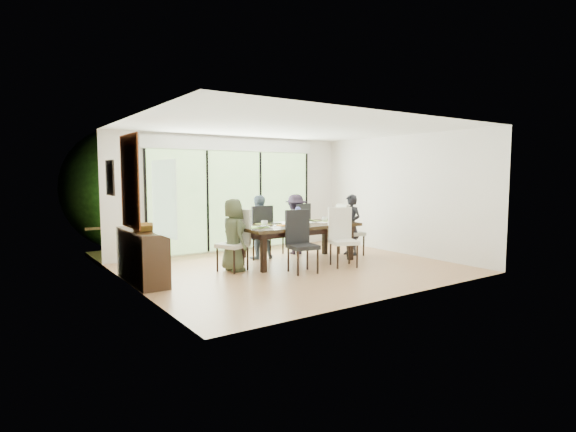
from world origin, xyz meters
TOP-DOWN VIEW (x-y plane):
  - floor at (0.00, 0.00)m, footprint 6.00×5.00m
  - ceiling at (0.00, 0.00)m, footprint 6.00×5.00m
  - wall_back at (0.00, 2.51)m, footprint 6.00×0.02m
  - wall_front at (0.00, -2.51)m, footprint 6.00×0.02m
  - wall_left at (-3.01, 0.00)m, footprint 0.02×5.00m
  - wall_right at (3.01, 0.00)m, footprint 0.02×5.00m
  - glass_doors at (0.00, 2.47)m, footprint 4.20×0.02m
  - blinds_header at (0.00, 2.46)m, footprint 4.40×0.06m
  - mullion_a at (-2.10, 2.46)m, footprint 0.05×0.04m
  - mullion_b at (-0.70, 2.46)m, footprint 0.05×0.04m
  - mullion_c at (0.70, 2.46)m, footprint 0.05×0.04m
  - mullion_d at (2.10, 2.46)m, footprint 0.05×0.04m
  - side_window at (-2.97, -1.20)m, footprint 0.02×0.90m
  - deck at (0.00, 3.40)m, footprint 6.00×1.80m
  - rail_top at (0.00, 4.20)m, footprint 6.00×0.08m
  - foliage_left at (-1.80, 5.20)m, footprint 3.20×3.20m
  - foliage_mid at (0.40, 5.80)m, footprint 4.00×4.00m
  - foliage_right at (2.20, 5.00)m, footprint 2.80×2.80m
  - foliage_far at (-0.60, 6.50)m, footprint 3.60×3.60m
  - table_top at (0.40, 0.49)m, footprint 2.54×1.16m
  - table_apron at (0.40, 0.49)m, footprint 2.33×0.95m
  - table_leg_fl at (-0.68, 0.06)m, footprint 0.10×0.10m
  - table_leg_fr at (1.48, 0.06)m, footprint 0.10×0.10m
  - table_leg_bl at (-0.68, 0.92)m, footprint 0.10×0.10m
  - table_leg_br at (1.48, 0.92)m, footprint 0.10×0.10m
  - chair_left_end at (-1.10, 0.49)m, footprint 0.64×0.64m
  - chair_right_end at (1.90, 0.49)m, footprint 0.59×0.59m
  - chair_far_left at (-0.05, 1.34)m, footprint 0.52×0.52m
  - chair_far_right at (0.95, 1.34)m, footprint 0.62×0.62m
  - chair_near_left at (-0.10, -0.38)m, footprint 0.56×0.56m
  - chair_near_right at (0.90, -0.38)m, footprint 0.62×0.62m
  - person_left_end at (-1.08, 0.49)m, footprint 0.40×0.64m
  - person_right_end at (1.88, 0.49)m, footprint 0.47×0.68m
  - person_far_left at (-0.05, 1.32)m, footprint 0.71×0.53m
  - person_far_right at (0.95, 1.32)m, footprint 0.70×0.52m
  - placemat_left at (-0.55, 0.49)m, footprint 0.47×0.34m
  - placemat_right at (1.35, 0.49)m, footprint 0.47×0.34m
  - placemat_far_l at (-0.05, 0.89)m, footprint 0.47×0.34m
  - placemat_far_r at (0.95, 0.89)m, footprint 0.47×0.34m
  - placemat_paper at (-0.15, 0.19)m, footprint 0.47×0.34m
  - tablet_far_l at (0.05, 0.84)m, footprint 0.28×0.19m
  - tablet_far_r at (0.90, 0.84)m, footprint 0.25×0.18m
  - papers at (1.10, 0.44)m, footprint 0.32×0.23m
  - platter_base at (-0.15, 0.19)m, footprint 0.28×0.28m
  - platter_snacks at (-0.15, 0.19)m, footprint 0.21×0.21m
  - vase at (0.45, 0.54)m, footprint 0.08×0.08m
  - hyacinth_stems at (0.45, 0.54)m, footprint 0.04×0.04m
  - hyacinth_blooms at (0.45, 0.54)m, footprint 0.12×0.12m
  - laptop at (-0.45, 0.39)m, footprint 0.42×0.38m
  - cup_a at (-0.30, 0.64)m, footprint 0.18×0.18m
  - cup_b at (0.55, 0.39)m, footprint 0.13×0.13m
  - cup_c at (1.20, 0.59)m, footprint 0.14×0.14m
  - book at (0.65, 0.54)m, footprint 0.18×0.24m
  - sideboard at (-2.76, 0.57)m, footprint 0.44×1.57m
  - bowl at (-2.76, 0.47)m, footprint 0.47×0.47m
  - candlestick_base at (-2.76, 0.92)m, footprint 0.10×0.10m
  - candlestick_shaft at (-2.76, 0.92)m, footprint 0.02×0.02m
  - candlestick_pan at (-2.76, 0.92)m, footprint 0.10×0.10m
  - candle at (-2.76, 0.92)m, footprint 0.04×0.04m
  - tapestry at (-2.97, 0.40)m, footprint 0.02×1.00m
  - art_frame at (-2.97, 1.70)m, footprint 0.03×0.55m
  - art_canvas at (-2.95, 1.70)m, footprint 0.01×0.45m

SIDE VIEW (x-z plane):
  - deck at x=0.00m, z-range -0.10..0.00m
  - floor at x=0.00m, z-range -0.01..0.00m
  - table_leg_fl at x=-0.68m, z-range 0.00..0.73m
  - table_leg_fr at x=1.48m, z-range 0.00..0.73m
  - table_leg_bl at x=-0.68m, z-range 0.00..0.73m
  - table_leg_br at x=1.48m, z-range 0.00..0.73m
  - sideboard at x=-2.76m, z-range 0.00..0.88m
  - rail_top at x=0.00m, z-range 0.52..0.58m
  - chair_left_end at x=-1.10m, z-range 0.00..1.16m
  - chair_right_end at x=1.90m, z-range 0.00..1.16m
  - chair_far_left at x=-0.05m, z-range 0.00..1.16m
  - chair_far_right at x=0.95m, z-range 0.00..1.16m
  - chair_near_left at x=-0.10m, z-range 0.00..1.16m
  - chair_near_right at x=0.90m, z-range 0.00..1.16m
  - table_apron at x=0.40m, z-range 0.61..0.72m
  - person_left_end at x=-1.08m, z-range 0.00..1.37m
  - person_right_end at x=1.88m, z-range 0.00..1.37m
  - person_far_left at x=-0.05m, z-range 0.00..1.37m
  - person_far_right at x=0.95m, z-range 0.00..1.37m
  - table_top at x=0.40m, z-range 0.73..0.79m
  - papers at x=1.10m, z-range 0.79..0.80m
  - placemat_left at x=-0.55m, z-range 0.79..0.80m
  - placemat_right at x=1.35m, z-range 0.79..0.80m
  - placemat_far_l at x=-0.05m, z-range 0.79..0.80m
  - placemat_far_r at x=0.95m, z-range 0.79..0.80m
  - placemat_paper at x=-0.15m, z-range 0.79..0.80m
  - book at x=0.65m, z-range 0.79..0.81m
  - tablet_far_r at x=0.90m, z-range 0.80..0.81m
  - tablet_far_l at x=0.05m, z-range 0.80..0.81m
  - laptop at x=-0.45m, z-range 0.79..0.82m
  - platter_base at x=-0.15m, z-range 0.80..0.83m
  - platter_snacks at x=-0.15m, z-range 0.82..0.84m
  - cup_b at x=0.55m, z-range 0.79..0.89m
  - cup_a at x=-0.30m, z-range 0.79..0.90m
  - cup_c at x=1.20m, z-range 0.79..0.90m
  - vase at x=0.45m, z-range 0.79..0.92m
  - candlestick_base at x=-2.76m, z-range 0.88..0.92m
  - bowl at x=-2.76m, z-range 0.88..1.00m
  - hyacinth_stems at x=0.45m, z-range 0.90..1.07m
  - hyacinth_blooms at x=0.45m, z-range 1.03..1.15m
  - glass_doors at x=0.00m, z-range 0.05..2.35m
  - mullion_a at x=-2.10m, z-range 0.05..2.35m
  - mullion_b at x=-0.70m, z-range 0.05..2.35m
  - mullion_c at x=0.70m, z-range 0.05..2.35m
  - mullion_d at x=2.10m, z-range 0.05..2.35m
  - foliage_right at x=2.20m, z-range -0.14..2.66m
  - wall_back at x=0.00m, z-range 0.00..2.70m
  - wall_front at x=0.00m, z-range 0.00..2.70m
  - wall_left at x=-3.01m, z-range 0.00..2.70m
  - wall_right at x=3.01m, z-range 0.00..2.70m
  - foliage_left at x=-1.80m, z-range -0.16..3.04m
  - side_window at x=-2.97m, z-range 1.00..2.00m
  - candlestick_shaft at x=-2.76m, z-range 0.91..2.13m
  - foliage_far at x=-0.60m, z-range -0.18..3.42m
  - tapestry at x=-2.97m, z-range 0.95..2.45m
  - art_frame at x=-2.97m, z-range 1.42..2.08m
  - art_canvas at x=-2.95m, z-range 1.48..2.02m
  - foliage_mid at x=0.40m, z-range -0.20..3.80m
  - candlestick_pan at x=-2.76m, z-range 2.11..2.14m
  - candle at x=-2.76m, z-range 2.14..2.23m
  - blinds_header at x=0.00m, z-range 2.36..2.64m
  - ceiling at x=0.00m, z-range 2.70..2.71m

